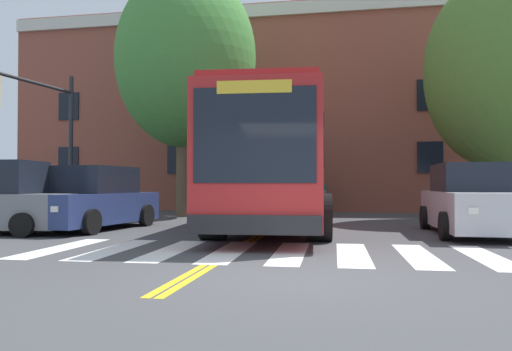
% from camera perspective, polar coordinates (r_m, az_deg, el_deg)
% --- Properties ---
extents(ground_plane, '(120.00, 120.00, 0.00)m').
position_cam_1_polar(ground_plane, '(7.11, 4.02, -11.38)').
color(ground_plane, '#424244').
extents(crosswalk, '(11.01, 3.50, 0.01)m').
position_cam_1_polar(crosswalk, '(9.39, 7.45, -8.82)').
color(crosswalk, white).
rests_on(crosswalk, ground).
extents(lane_line_yellow_inner, '(0.12, 36.00, 0.01)m').
position_cam_1_polar(lane_line_yellow_inner, '(23.43, 5.03, -4.13)').
color(lane_line_yellow_inner, gold).
rests_on(lane_line_yellow_inner, ground).
extents(lane_line_yellow_outer, '(0.12, 36.00, 0.01)m').
position_cam_1_polar(lane_line_yellow_outer, '(23.41, 5.42, -4.13)').
color(lane_line_yellow_outer, gold).
rests_on(lane_line_yellow_outer, ground).
extents(city_bus, '(3.55, 11.83, 3.48)m').
position_cam_1_polar(city_bus, '(14.98, 2.46, 1.19)').
color(city_bus, '#B22323').
rests_on(city_bus, ground).
extents(car_navy_near_lane, '(2.46, 4.71, 1.79)m').
position_cam_1_polar(car_navy_near_lane, '(14.98, -18.15, -2.76)').
color(car_navy_near_lane, navy).
rests_on(car_navy_near_lane, ground).
extents(car_silver_far_lane, '(2.10, 4.80, 1.81)m').
position_cam_1_polar(car_silver_far_lane, '(13.82, 23.45, -2.82)').
color(car_silver_far_lane, '#B7BABF').
rests_on(car_silver_far_lane, ground).
extents(car_teal_behind_bus, '(2.26, 4.71, 2.21)m').
position_cam_1_polar(car_teal_behind_bus, '(25.24, 6.14, -1.54)').
color(car_teal_behind_bus, '#236B70').
rests_on(car_teal_behind_bus, ground).
extents(traffic_light_far_corner, '(0.69, 3.80, 5.20)m').
position_cam_1_polar(traffic_light_far_corner, '(18.14, -23.47, 5.88)').
color(traffic_light_far_corner, '#28282D').
rests_on(traffic_light_far_corner, ground).
extents(street_tree_curbside_large, '(5.71, 5.84, 8.62)m').
position_cam_1_polar(street_tree_curbside_large, '(19.60, 25.65, 10.67)').
color(street_tree_curbside_large, '#4C3D2D').
rests_on(street_tree_curbside_large, ground).
extents(street_tree_curbside_small, '(5.75, 5.27, 9.88)m').
position_cam_1_polar(street_tree_curbside_small, '(20.63, -8.04, 12.97)').
color(street_tree_curbside_small, brown).
rests_on(street_tree_curbside_small, ground).
extents(building_facade, '(29.30, 6.44, 9.92)m').
position_cam_1_polar(building_facade, '(26.66, 5.54, 6.95)').
color(building_facade, brown).
rests_on(building_facade, ground).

